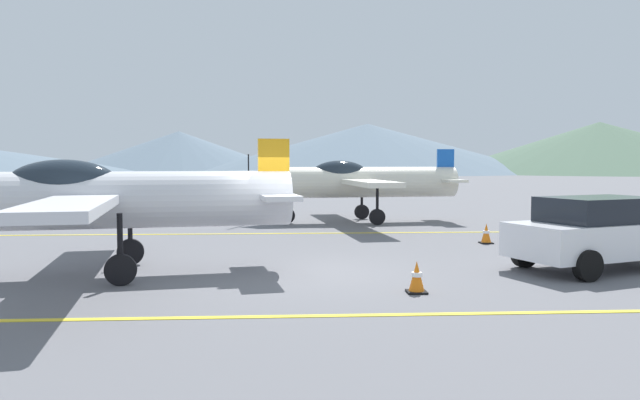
# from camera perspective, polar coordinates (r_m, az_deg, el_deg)

# --- Properties ---
(ground_plane) EXTENTS (400.00, 400.00, 0.00)m
(ground_plane) POSITION_cam_1_polar(r_m,az_deg,el_deg) (13.22, -2.19, -6.85)
(ground_plane) COLOR slate
(apron_line_near) EXTENTS (80.00, 0.16, 0.01)m
(apron_line_near) POSITION_cam_1_polar(r_m,az_deg,el_deg) (9.59, -1.72, -10.85)
(apron_line_near) COLOR yellow
(apron_line_near) RESTS_ON ground_plane
(apron_line_far) EXTENTS (80.00, 0.16, 0.01)m
(apron_line_far) POSITION_cam_1_polar(r_m,az_deg,el_deg) (20.36, -2.62, -3.15)
(apron_line_far) COLOR yellow
(apron_line_far) RESTS_ON ground_plane
(airplane_near) EXTENTS (8.50, 9.73, 2.91)m
(airplane_near) POSITION_cam_1_polar(r_m,az_deg,el_deg) (13.55, -20.15, 0.17)
(airplane_near) COLOR silver
(airplane_near) RESTS_ON ground_plane
(airplane_mid) EXTENTS (8.49, 9.74, 2.91)m
(airplane_mid) POSITION_cam_1_polar(r_m,az_deg,el_deg) (24.08, 3.39, 1.79)
(airplane_mid) COLOR silver
(airplane_mid) RESTS_ON ground_plane
(car_sedan) EXTENTS (4.66, 3.16, 1.62)m
(car_sedan) POSITION_cam_1_polar(r_m,az_deg,el_deg) (14.90, 24.96, -2.72)
(car_sedan) COLOR white
(car_sedan) RESTS_ON ground_plane
(traffic_cone_front) EXTENTS (0.36, 0.36, 0.59)m
(traffic_cone_front) POSITION_cam_1_polar(r_m,az_deg,el_deg) (11.32, 9.06, -7.18)
(traffic_cone_front) COLOR black
(traffic_cone_front) RESTS_ON ground_plane
(traffic_cone_side) EXTENTS (0.36, 0.36, 0.59)m
(traffic_cone_side) POSITION_cam_1_polar(r_m,az_deg,el_deg) (18.50, 15.34, -3.07)
(traffic_cone_side) COLOR black
(traffic_cone_side) RESTS_ON ground_plane
(hill_centerleft) EXTENTS (55.60, 55.60, 9.84)m
(hill_centerleft) POSITION_cam_1_polar(r_m,az_deg,el_deg) (151.91, -13.10, 4.46)
(hill_centerleft) COLOR slate
(hill_centerleft) RESTS_ON ground_plane
(hill_centerright) EXTENTS (80.00, 80.00, 11.14)m
(hill_centerright) POSITION_cam_1_polar(r_m,az_deg,el_deg) (140.26, 4.45, 4.88)
(hill_centerright) COLOR slate
(hill_centerright) RESTS_ON ground_plane
(hill_right) EXTENTS (69.83, 69.83, 11.04)m
(hill_right) POSITION_cam_1_polar(r_m,az_deg,el_deg) (145.18, 24.72, 4.50)
(hill_right) COLOR #4C6651
(hill_right) RESTS_ON ground_plane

